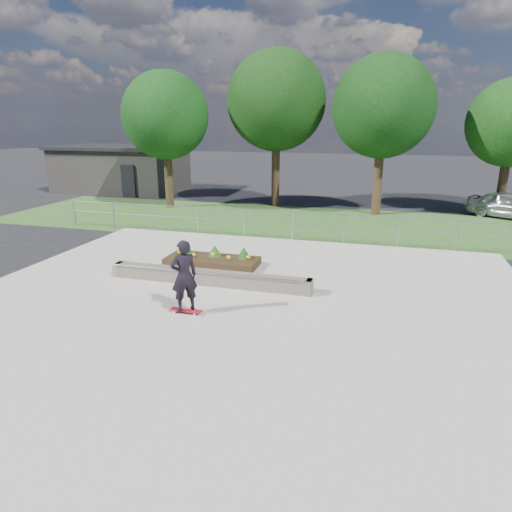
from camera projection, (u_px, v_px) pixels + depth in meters
The scene contains 13 objects.
ground at pixel (232, 315), 11.17m from camera, with size 120.00×120.00×0.00m, color black.
grass_verge at pixel (307, 223), 21.32m from camera, with size 30.00×8.00×0.02m, color #2E5421.
concrete_slab at pixel (231, 314), 11.16m from camera, with size 15.00×15.00×0.06m, color #A8A195.
fence at pixel (293, 222), 17.88m from camera, with size 20.06×0.06×1.20m.
building at pixel (121, 168), 31.01m from camera, with size 8.40×5.40×3.00m.
tree_far_left at pixel (165, 116), 23.89m from camera, with size 4.55×4.55×7.15m.
tree_mid_left at pixel (276, 101), 24.08m from camera, with size 5.25×5.25×8.25m.
tree_mid_right at pixel (383, 107), 21.83m from camera, with size 4.90×4.90×7.70m.
tree_far_right at pixel (512, 123), 21.86m from camera, with size 4.20×4.20×6.60m.
grind_ledge at pixel (209, 278), 13.05m from camera, with size 6.00×0.44×0.43m.
planter_bed at pixel (213, 259), 14.86m from camera, with size 3.00×1.20×0.61m.
skateboarder at pixel (184, 276), 10.87m from camera, with size 0.80×0.73×1.84m.
parked_car at pixel (510, 205), 22.15m from camera, with size 1.54×3.82×1.30m, color #A0A4A9.
Camera 1 is at (3.39, -9.75, 4.55)m, focal length 32.00 mm.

